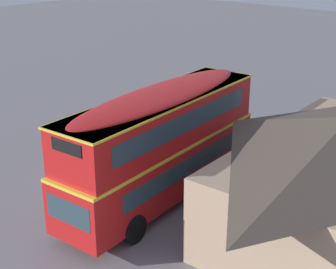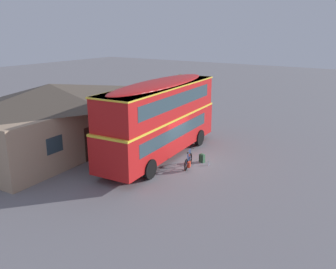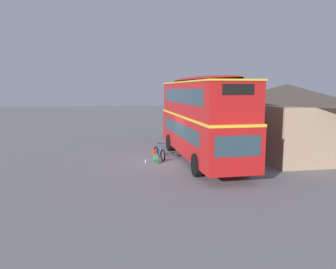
{
  "view_description": "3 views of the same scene",
  "coord_description": "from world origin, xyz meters",
  "px_view_note": "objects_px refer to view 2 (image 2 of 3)",
  "views": [
    {
      "loc": [
        14.22,
        14.24,
        10.44
      ],
      "look_at": [
        -1.57,
        0.46,
        2.23
      ],
      "focal_mm": 54.21,
      "sensor_mm": 36.0,
      "label": 1
    },
    {
      "loc": [
        -17.52,
        -10.57,
        7.77
      ],
      "look_at": [
        -0.57,
        0.58,
        1.72
      ],
      "focal_mm": 38.19,
      "sensor_mm": 36.0,
      "label": 2
    },
    {
      "loc": [
        17.9,
        -2.47,
        4.13
      ],
      "look_at": [
        0.15,
        -0.47,
        1.58
      ],
      "focal_mm": 34.46,
      "sensor_mm": 36.0,
      "label": 3
    }
  ],
  "objects_px": {
    "double_decker_bus": "(161,116)",
    "backpack_on_ground": "(202,158)",
    "touring_bicycle": "(188,161)",
    "water_bottle_clear_plastic": "(208,164)"
  },
  "relations": [
    {
      "from": "double_decker_bus",
      "to": "backpack_on_ground",
      "type": "xyz_separation_m",
      "value": [
        0.56,
        -2.64,
        -2.36
      ]
    },
    {
      "from": "touring_bicycle",
      "to": "water_bottle_clear_plastic",
      "type": "distance_m",
      "value": 1.28
    },
    {
      "from": "backpack_on_ground",
      "to": "water_bottle_clear_plastic",
      "type": "distance_m",
      "value": 0.65
    },
    {
      "from": "double_decker_bus",
      "to": "water_bottle_clear_plastic",
      "type": "relative_size",
      "value": 45.64
    },
    {
      "from": "double_decker_bus",
      "to": "backpack_on_ground",
      "type": "bearing_deg",
      "value": -78.0
    },
    {
      "from": "double_decker_bus",
      "to": "touring_bicycle",
      "type": "relative_size",
      "value": 6.49
    },
    {
      "from": "touring_bicycle",
      "to": "double_decker_bus",
      "type": "bearing_deg",
      "value": 74.98
    },
    {
      "from": "double_decker_bus",
      "to": "touring_bicycle",
      "type": "height_order",
      "value": "double_decker_bus"
    },
    {
      "from": "touring_bicycle",
      "to": "backpack_on_ground",
      "type": "xyz_separation_m",
      "value": [
        1.2,
        -0.26,
        -0.09
      ]
    },
    {
      "from": "backpack_on_ground",
      "to": "water_bottle_clear_plastic",
      "type": "height_order",
      "value": "backpack_on_ground"
    }
  ]
}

